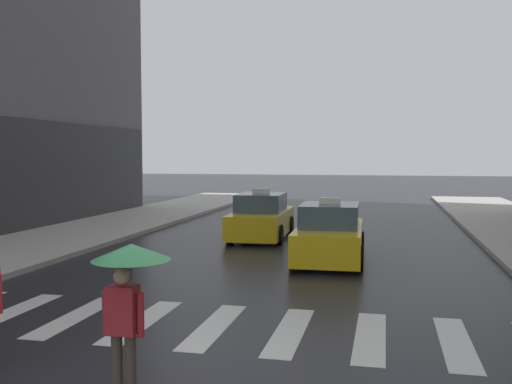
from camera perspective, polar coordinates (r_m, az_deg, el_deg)
crosswalk_markings at (r=10.43m, az=-4.16°, el=-13.07°), size 11.30×2.80×0.01m
taxi_lead at (r=16.64m, az=7.31°, el=-4.24°), size 2.03×4.59×1.80m
taxi_second at (r=20.86m, az=0.54°, el=-2.60°), size 2.03×4.59×1.80m
pedestrian_with_umbrella at (r=7.23m, az=-12.53°, el=-8.33°), size 0.96×0.96×1.94m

